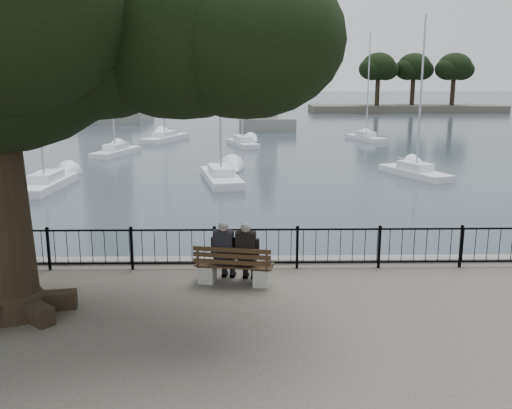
{
  "coord_description": "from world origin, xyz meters",
  "views": [
    {
      "loc": [
        -0.24,
        -10.72,
        4.59
      ],
      "look_at": [
        0.0,
        2.5,
        1.6
      ],
      "focal_mm": 40.0,
      "sensor_mm": 36.0,
      "label": 1
    }
  ],
  "objects_px": {
    "bench": "(234,270)",
    "person_right": "(247,255)",
    "lighthouse": "(98,6)",
    "lion_monument": "(267,109)",
    "tree": "(35,18)",
    "person_left": "(225,253)"
  },
  "relations": [
    {
      "from": "bench",
      "to": "lion_monument",
      "type": "relative_size",
      "value": 0.21
    },
    {
      "from": "bench",
      "to": "lion_monument",
      "type": "distance_m",
      "value": 48.56
    },
    {
      "from": "person_right",
      "to": "tree",
      "type": "relative_size",
      "value": 0.14
    },
    {
      "from": "person_left",
      "to": "lion_monument",
      "type": "distance_m",
      "value": 48.42
    },
    {
      "from": "bench",
      "to": "person_left",
      "type": "relative_size",
      "value": 1.24
    },
    {
      "from": "lighthouse",
      "to": "lion_monument",
      "type": "relative_size",
      "value": 3.8
    },
    {
      "from": "person_left",
      "to": "lion_monument",
      "type": "relative_size",
      "value": 0.17
    },
    {
      "from": "bench",
      "to": "tree",
      "type": "xyz_separation_m",
      "value": [
        -3.51,
        -1.36,
        5.29
      ]
    },
    {
      "from": "lion_monument",
      "to": "bench",
      "type": "bearing_deg",
      "value": -92.97
    },
    {
      "from": "person_right",
      "to": "tree",
      "type": "distance_m",
      "value": 6.39
    },
    {
      "from": "bench",
      "to": "person_left",
      "type": "distance_m",
      "value": 0.43
    },
    {
      "from": "bench",
      "to": "person_right",
      "type": "relative_size",
      "value": 1.24
    },
    {
      "from": "lion_monument",
      "to": "lighthouse",
      "type": "bearing_deg",
      "value": 148.9
    },
    {
      "from": "tree",
      "to": "lion_monument",
      "type": "relative_size",
      "value": 1.22
    },
    {
      "from": "bench",
      "to": "person_right",
      "type": "height_order",
      "value": "person_right"
    },
    {
      "from": "lighthouse",
      "to": "lion_monument",
      "type": "xyz_separation_m",
      "value": [
        20.0,
        -12.06,
        -11.69
      ]
    },
    {
      "from": "bench",
      "to": "person_right",
      "type": "xyz_separation_m",
      "value": [
        0.29,
        0.04,
        0.35
      ]
    },
    {
      "from": "person_right",
      "to": "lion_monument",
      "type": "xyz_separation_m",
      "value": [
        2.22,
        48.44,
        0.47
      ]
    },
    {
      "from": "bench",
      "to": "lighthouse",
      "type": "bearing_deg",
      "value": 106.11
    },
    {
      "from": "tree",
      "to": "person_left",
      "type": "bearing_deg",
      "value": 24.44
    },
    {
      "from": "lighthouse",
      "to": "tree",
      "type": "bearing_deg",
      "value": -77.28
    },
    {
      "from": "lighthouse",
      "to": "bench",
      "type": "bearing_deg",
      "value": -73.89
    }
  ]
}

